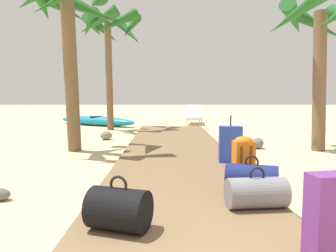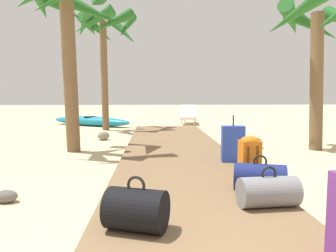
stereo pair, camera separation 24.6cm
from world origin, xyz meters
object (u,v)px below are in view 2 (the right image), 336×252
at_px(duffel_bag_grey, 268,192).
at_px(suitcase_blue, 233,144).
at_px(duffel_bag_black, 136,209).
at_px(lounge_chair, 189,116).
at_px(backpack_orange, 250,157).
at_px(kayak, 91,121).
at_px(palm_tree_far_right, 316,32).
at_px(duffel_bag_navy, 260,177).
at_px(palm_tree_near_left, 69,15).
at_px(palm_tree_far_left, 106,33).

xyz_separation_m(duffel_bag_grey, suitcase_blue, (0.17, 2.25, 0.15)).
height_order(duffel_bag_black, lounge_chair, lounge_chair).
xyz_separation_m(backpack_orange, kayak, (-3.72, 8.36, -0.21)).
bearing_deg(kayak, palm_tree_far_right, -42.86).
distance_m(duffel_bag_navy, backpack_orange, 0.53).
xyz_separation_m(palm_tree_near_left, palm_tree_far_left, (0.16, 4.08, 0.39)).
xyz_separation_m(backpack_orange, suitcase_blue, (0.05, 1.16, -0.00)).
relative_size(suitcase_blue, palm_tree_near_left, 0.22).
bearing_deg(kayak, lounge_chair, 7.60).
distance_m(palm_tree_far_right, palm_tree_far_left, 6.37).
bearing_deg(palm_tree_near_left, duffel_bag_grey, -51.62).
xyz_separation_m(backpack_orange, palm_tree_far_left, (-2.83, 6.62, 2.81)).
bearing_deg(backpack_orange, lounge_chair, 89.23).
relative_size(duffel_bag_navy, lounge_chair, 0.41).
height_order(suitcase_blue, palm_tree_far_right, palm_tree_far_right).
distance_m(palm_tree_near_left, kayak, 6.42).
xyz_separation_m(duffel_bag_navy, lounge_chair, (0.14, 9.38, 0.09)).
distance_m(palm_tree_far_left, kayak, 3.59).
height_order(duffel_bag_navy, suitcase_blue, suitcase_blue).
height_order(duffel_bag_black, palm_tree_near_left, palm_tree_near_left).
distance_m(suitcase_blue, palm_tree_far_right, 3.51).
distance_m(palm_tree_near_left, lounge_chair, 7.48).
bearing_deg(lounge_chair, backpack_orange, -90.77).
height_order(palm_tree_far_right, lounge_chair, palm_tree_far_right).
distance_m(backpack_orange, duffel_bag_grey, 1.10).
relative_size(suitcase_blue, palm_tree_far_left, 0.20).
xyz_separation_m(palm_tree_near_left, kayak, (-0.73, 5.82, -2.62)).
height_order(backpack_orange, palm_tree_near_left, palm_tree_near_left).
distance_m(duffel_bag_grey, duffel_bag_black, 1.43).
bearing_deg(palm_tree_far_right, suitcase_blue, -142.74).
bearing_deg(duffel_bag_black, palm_tree_far_right, 50.34).
distance_m(duffel_bag_navy, kayak, 9.61).
relative_size(duffel_bag_navy, duffel_bag_black, 1.14).
distance_m(duffel_bag_black, suitcase_blue, 3.16).
distance_m(duffel_bag_navy, palm_tree_near_left, 4.97).
bearing_deg(duffel_bag_black, duffel_bag_navy, 38.00).
bearing_deg(duffel_bag_black, kayak, 102.86).
relative_size(duffel_bag_navy, palm_tree_near_left, 0.18).
bearing_deg(duffel_bag_black, duffel_bag_grey, 21.89).
bearing_deg(suitcase_blue, palm_tree_near_left, 155.62).
bearing_deg(palm_tree_far_left, duffel_bag_black, -80.43).
xyz_separation_m(duffel_bag_navy, duffel_bag_black, (-1.42, -1.11, 0.02)).
distance_m(backpack_orange, kayak, 9.15).
bearing_deg(duffel_bag_black, palm_tree_near_left, 110.45).
bearing_deg(palm_tree_far_right, duffel_bag_black, -129.66).
bearing_deg(kayak, duffel_bag_navy, -67.35).
xyz_separation_m(backpack_orange, duffel_bag_grey, (-0.12, -1.09, -0.15)).
height_order(backpack_orange, duffel_bag_grey, backpack_orange).
bearing_deg(palm_tree_far_left, palm_tree_near_left, -92.29).
relative_size(duffel_bag_black, palm_tree_near_left, 0.16).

